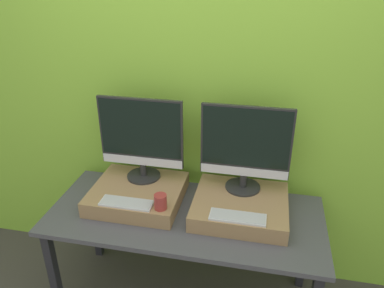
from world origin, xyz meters
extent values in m
cube|color=#8CC638|center=(0.00, 0.77, 1.30)|extent=(8.00, 0.04, 2.60)
cube|color=#47474C|center=(0.00, 0.35, 0.70)|extent=(1.64, 0.70, 0.03)
cube|color=#232328|center=(-0.76, 0.06, 0.34)|extent=(0.05, 0.05, 0.68)
cube|color=#232328|center=(-0.76, 0.64, 0.34)|extent=(0.05, 0.05, 0.68)
cube|color=#232328|center=(0.76, 0.64, 0.34)|extent=(0.05, 0.05, 0.68)
cube|color=#99754C|center=(-0.32, 0.43, 0.76)|extent=(0.55, 0.49, 0.10)
cylinder|color=#282828|center=(-0.32, 0.56, 0.82)|extent=(0.22, 0.22, 0.01)
cylinder|color=#282828|center=(-0.32, 0.56, 0.86)|extent=(0.04, 0.04, 0.08)
cube|color=#282828|center=(-0.32, 0.56, 1.13)|extent=(0.53, 0.02, 0.45)
cube|color=black|center=(-0.32, 0.54, 1.16)|extent=(0.51, 0.00, 0.36)
cube|color=silver|center=(-0.32, 0.54, 0.93)|extent=(0.52, 0.00, 0.06)
cube|color=silver|center=(-0.32, 0.24, 0.82)|extent=(0.31, 0.11, 0.01)
cube|color=#B2B2B7|center=(-0.32, 0.24, 0.83)|extent=(0.30, 0.09, 0.00)
cylinder|color=#9E332D|center=(-0.12, 0.24, 0.86)|extent=(0.07, 0.07, 0.09)
cube|color=#99754C|center=(0.32, 0.43, 0.76)|extent=(0.55, 0.49, 0.10)
cylinder|color=#282828|center=(0.32, 0.56, 0.82)|extent=(0.22, 0.22, 0.01)
cylinder|color=#282828|center=(0.32, 0.56, 0.86)|extent=(0.04, 0.04, 0.08)
cube|color=#282828|center=(0.32, 0.56, 1.13)|extent=(0.53, 0.02, 0.45)
cube|color=black|center=(0.32, 0.54, 1.16)|extent=(0.51, 0.00, 0.36)
cube|color=silver|center=(0.32, 0.54, 0.93)|extent=(0.52, 0.00, 0.06)
cube|color=silver|center=(0.32, 0.24, 0.82)|extent=(0.31, 0.11, 0.01)
cube|color=#B2B2B7|center=(0.32, 0.24, 0.83)|extent=(0.30, 0.09, 0.00)
camera|label=1|loc=(0.42, -1.43, 2.08)|focal=35.00mm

